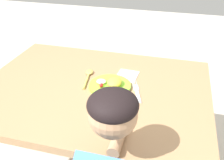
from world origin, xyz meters
TOP-DOWN VIEW (x-y plane):
  - dining_table at (0.00, 0.00)m, footprint 1.22×0.92m
  - plate at (0.09, 0.02)m, footprint 0.22×0.22m
  - fork at (0.24, 0.01)m, footprint 0.09×0.20m
  - spoon at (-0.06, 0.10)m, footprint 0.06×0.21m
  - napkin at (0.15, 0.16)m, footprint 0.12×0.15m

SIDE VIEW (x-z plane):
  - dining_table at x=0.00m, z-range 0.27..0.94m
  - napkin at x=0.15m, z-range 0.67..0.68m
  - fork at x=0.24m, z-range 0.67..0.68m
  - spoon at x=-0.06m, z-range 0.67..0.69m
  - plate at x=0.09m, z-range 0.66..0.72m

